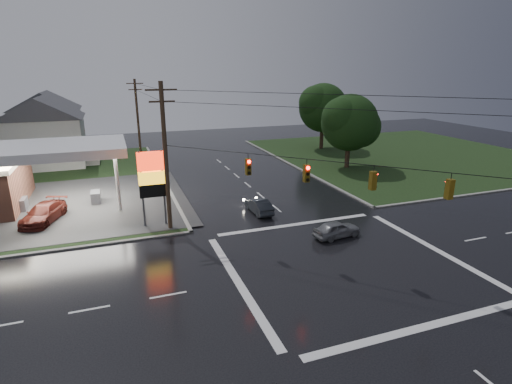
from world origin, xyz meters
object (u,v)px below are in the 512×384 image
object	(u,v)px
utility_pole_n	(138,117)
tree_ne_far	(324,108)
car_north	(259,206)
utility_pole_nw	(166,156)
house_far	(48,120)
pylon_sign	(152,176)
tree_ne_near	(351,123)
car_crossing	(337,229)
car_pump	(44,213)
house_near	(44,131)

from	to	relation	value
utility_pole_n	tree_ne_far	distance (m)	26.96
tree_ne_far	car_north	bearing A→B (deg)	-129.03
utility_pole_nw	house_far	distance (m)	40.48
pylon_sign	utility_pole_nw	distance (m)	2.22
tree_ne_near	tree_ne_far	world-z (taller)	tree_ne_far
car_crossing	car_pump	distance (m)	23.11
tree_ne_far	car_pump	size ratio (longest dim) A/B	1.94
tree_ne_far	car_crossing	xyz separation A→B (m)	(-15.44, -30.21, -5.57)
house_far	car_north	distance (m)	42.66
utility_pole_n	car_pump	distance (m)	25.82
utility_pole_n	house_far	size ratio (longest dim) A/B	0.95
utility_pole_n	car_north	bearing A→B (deg)	-74.41
utility_pole_nw	house_far	world-z (taller)	utility_pole_nw
house_near	car_pump	world-z (taller)	house_near
house_far	car_pump	size ratio (longest dim) A/B	2.19
utility_pole_nw	car_crossing	xyz separation A→B (m)	(11.21, -5.71, -5.11)
pylon_sign	car_crossing	size ratio (longest dim) A/B	1.67
house_far	car_north	bearing A→B (deg)	-61.76
house_far	tree_ne_near	size ratio (longest dim) A/B	1.23
tree_ne_far	car_north	xyz separation A→B (m)	(-19.00, -23.43, -5.56)
house_near	house_far	xyz separation A→B (m)	(-1.00, 12.00, 0.00)
house_near	car_north	bearing A→B (deg)	-53.09
tree_ne_near	utility_pole_n	bearing A→B (deg)	145.90
utility_pole_nw	tree_ne_far	world-z (taller)	utility_pole_nw
utility_pole_nw	car_crossing	distance (m)	13.58
pylon_sign	car_north	size ratio (longest dim) A/B	1.60
tree_ne_near	house_far	bearing A→B (deg)	144.23
house_near	utility_pole_nw	bearing A→B (deg)	-66.63
utility_pole_nw	utility_pole_n	world-z (taller)	utility_pole_nw
car_crossing	car_pump	size ratio (longest dim) A/B	0.71
utility_pole_n	car_pump	world-z (taller)	utility_pole_n
utility_pole_n	house_near	xyz separation A→B (m)	(-11.45, -2.00, -1.06)
car_pump	house_far	bearing A→B (deg)	115.44
utility_pole_nw	car_north	distance (m)	9.26
tree_ne_far	house_far	bearing A→B (deg)	160.29
car_pump	pylon_sign	bearing A→B (deg)	-4.93
pylon_sign	car_crossing	xyz separation A→B (m)	(12.21, -6.71, -3.40)
car_crossing	car_pump	world-z (taller)	car_pump
tree_ne_near	car_pump	distance (m)	34.17
utility_pole_nw	house_far	xyz separation A→B (m)	(-12.45, 38.50, -1.32)
utility_pole_n	car_pump	xyz separation A→B (m)	(-9.32, -23.61, -4.73)
house_near	utility_pole_n	bearing A→B (deg)	9.91
tree_ne_far	car_north	size ratio (longest dim) A/B	2.62
house_near	tree_ne_far	size ratio (longest dim) A/B	1.13
car_crossing	utility_pole_nw	bearing A→B (deg)	55.67
car_crossing	tree_ne_far	bearing A→B (deg)	-34.40
utility_pole_nw	house_near	xyz separation A→B (m)	(-11.45, 26.50, -1.32)
car_pump	car_north	bearing A→B (deg)	7.42
pylon_sign	house_near	size ratio (longest dim) A/B	0.54
house_near	tree_ne_far	bearing A→B (deg)	-3.01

